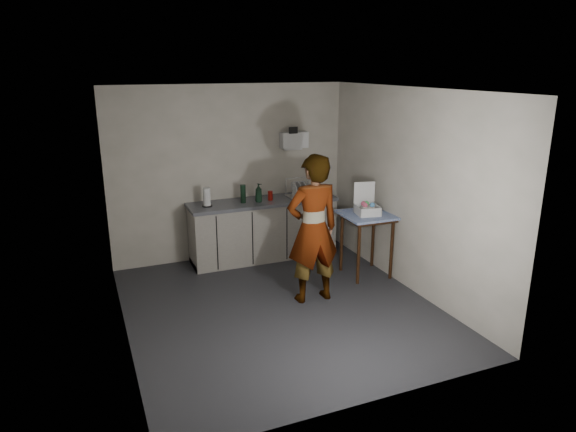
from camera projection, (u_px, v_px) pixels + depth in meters
name	position (u px, v px, depth m)	size (l,w,h in m)	color
ground	(280.00, 308.00, 6.28)	(4.00, 4.00, 0.00)	#292A2F
wall_back	(231.00, 173.00, 7.67)	(3.60, 0.02, 2.60)	#B9B4A1
wall_right	(409.00, 191.00, 6.57)	(0.02, 4.00, 2.60)	#B9B4A1
wall_left	(118.00, 223.00, 5.25)	(0.02, 4.00, 2.60)	#B9B4A1
ceiling	(279.00, 90.00, 5.54)	(3.60, 4.00, 0.01)	white
kitchen_counter	(263.00, 231.00, 7.81)	(2.24, 0.62, 0.91)	black
wall_shelf	(294.00, 140.00, 7.85)	(0.42, 0.18, 0.37)	white
side_table	(367.00, 222.00, 7.07)	(0.71, 0.71, 0.89)	#391F0D
standing_man	(313.00, 229.00, 6.26)	(0.68, 0.45, 1.86)	#B2A593
soap_bottle	(259.00, 193.00, 7.53)	(0.11, 0.11, 0.28)	black
soda_can	(270.00, 196.00, 7.66)	(0.07, 0.07, 0.14)	red
dark_bottle	(243.00, 194.00, 7.49)	(0.08, 0.08, 0.27)	black
paper_towel	(207.00, 198.00, 7.31)	(0.15, 0.15, 0.27)	black
dish_rack	(300.00, 193.00, 7.84)	(0.40, 0.30, 0.28)	silver
bakery_box	(367.00, 207.00, 6.99)	(0.35, 0.36, 0.42)	white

